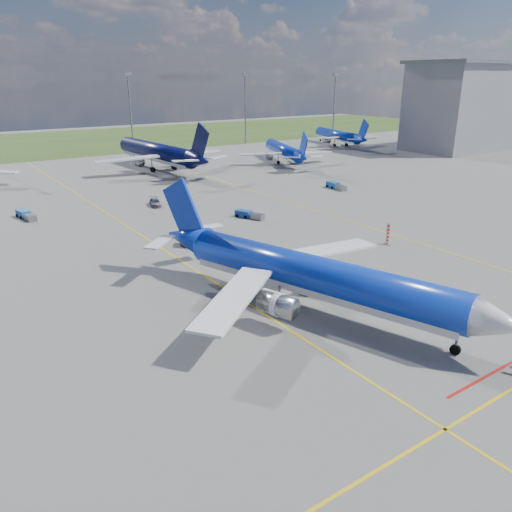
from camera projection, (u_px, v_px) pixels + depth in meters
ground at (265, 315)px, 47.65m from camera, size 400.00×400.00×0.00m
grass_strip at (2, 146)px, 164.10m from camera, size 400.00×80.00×0.01m
taxiway_lines at (151, 241)px, 69.25m from camera, size 60.25×160.00×0.02m
floodlight_masts at (59, 112)px, 134.12m from camera, size 202.20×0.50×22.70m
terminal_building at (470, 106)px, 153.65m from camera, size 42.00×22.00×26.00m
warning_post at (388, 234)px, 67.19m from camera, size 0.50×0.50×3.00m
bg_jet_n at (158, 169)px, 123.05m from camera, size 38.41×48.65×12.13m
bg_jet_ne at (284, 163)px, 132.51m from camera, size 37.50×42.49×9.26m
bg_jet_ene at (337, 145)px, 165.70m from camera, size 35.04×41.24×9.36m
main_airliner at (314, 310)px, 48.58m from camera, size 41.75×47.92×10.58m
service_car_b at (199, 239)px, 67.43m from camera, size 5.90×4.20×1.49m
service_car_c at (155, 202)px, 87.80m from camera, size 2.87×4.56×1.23m
baggage_tug_w at (248, 215)px, 80.31m from camera, size 3.19×5.00×1.10m
baggage_tug_c at (26, 215)px, 79.87m from camera, size 2.26×5.52×1.20m
baggage_tug_e at (336, 186)px, 101.29m from camera, size 2.17×5.56×1.21m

